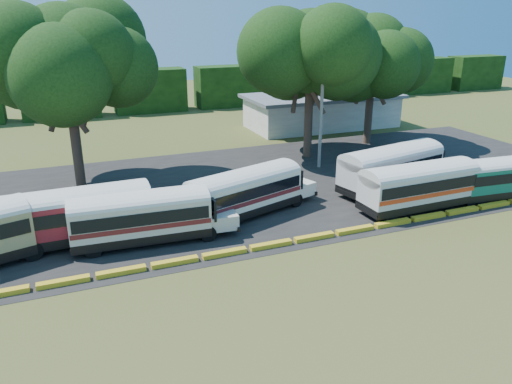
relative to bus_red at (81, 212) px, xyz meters
name	(u,v)px	position (x,y,z in m)	size (l,w,h in m)	color
ground	(300,250)	(12.10, -6.00, -2.06)	(160.00, 160.00, 0.00)	#394A18
asphalt_strip	(246,187)	(13.10, 6.00, -2.05)	(64.00, 24.00, 0.02)	black
curb	(293,241)	(12.10, -5.00, -1.91)	(53.70, 0.45, 0.30)	gold
terminal_building	(322,110)	(30.10, 24.00, -0.03)	(19.00, 9.00, 4.00)	silver
treeline_backdrop	(150,91)	(12.10, 42.00, 0.94)	(130.00, 4.00, 6.00)	black
bus_red	(81,212)	(0.00, 0.00, 0.00)	(10.99, 2.98, 3.59)	black
bus_cream_west	(144,214)	(3.60, -1.46, -0.15)	(10.39, 3.12, 3.37)	black
bus_cream_east	(247,189)	(11.09, 0.36, -0.13)	(10.67, 5.71, 3.42)	black
bus_white_red	(421,184)	(23.10, -3.30, -0.07)	(10.76, 2.90, 3.52)	black
bus_white_blue	(393,165)	(23.79, 0.94, 0.03)	(11.58, 5.03, 3.70)	black
bus_teal	(508,175)	(31.02, -3.70, -0.22)	(9.96, 3.23, 3.22)	black
tree_west	(65,54)	(0.53, 11.34, 8.52)	(10.25, 10.25, 14.39)	#3A251D
tree_center	(311,52)	(22.09, 12.40, 8.01)	(10.54, 10.54, 13.98)	#3A251D
tree_east	(374,50)	(30.65, 14.75, 7.87)	(9.80, 9.80, 13.58)	#3A251D
utility_pole	(321,119)	(21.43, 8.72, 2.49)	(1.60, 0.30, 8.89)	gray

